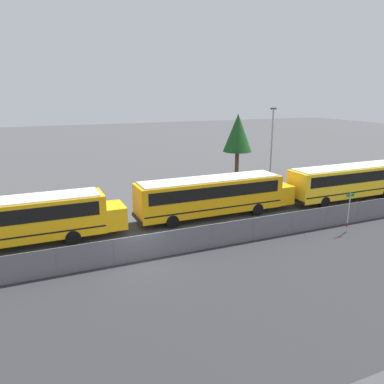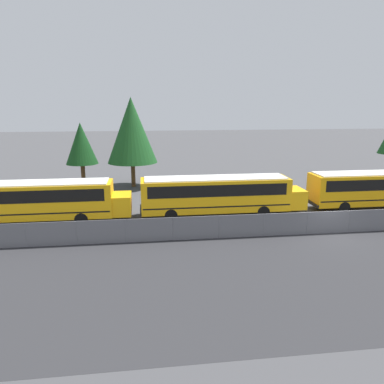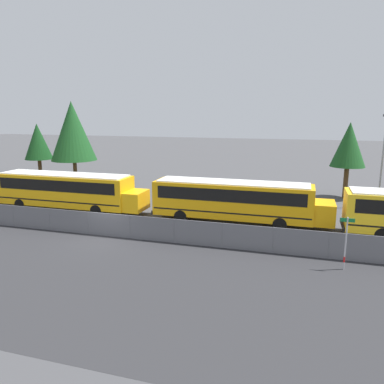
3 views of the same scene
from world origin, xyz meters
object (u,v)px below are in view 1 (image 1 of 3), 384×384
Objects in this scene: school_bus_3 at (213,194)px; light_pole at (272,142)px; school_bus_4 at (350,180)px; street_sign at (349,212)px; school_bus_2 at (14,219)px; tree_2 at (238,133)px.

school_bus_3 is 1.66× the size of light_pole.
street_sign is at bearing -136.33° from school_bus_4.
school_bus_2 is 1.00× the size of school_bus_4.
school_bus_2 is 4.64× the size of street_sign.
street_sign is (21.01, -6.49, -0.34)m from school_bus_2.
school_bus_3 is (14.07, 0.35, 0.00)m from school_bus_2.
light_pole is at bearing 74.70° from street_sign.
street_sign is at bearing -105.30° from light_pole.
school_bus_2 and school_bus_3 have the same top height.
tree_2 reaches higher than street_sign.
school_bus_4 is 13.17m from tree_2.
tree_2 is at bearing 52.48° from school_bus_3.
school_bus_3 is at bearing -127.52° from tree_2.
light_pole is at bearing -51.41° from tree_2.
school_bus_2 is 22.00m from street_sign.
tree_2 is (8.64, 11.25, 3.24)m from school_bus_3.
school_bus_3 is 4.64× the size of street_sign.
light_pole reaches higher than school_bus_2.
tree_2 is at bearing 128.59° from light_pole.
school_bus_4 is at bearing -2.32° from school_bus_3.
school_bus_2 is 1.82× the size of tree_2.
school_bus_2 is 26.67m from light_pole.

